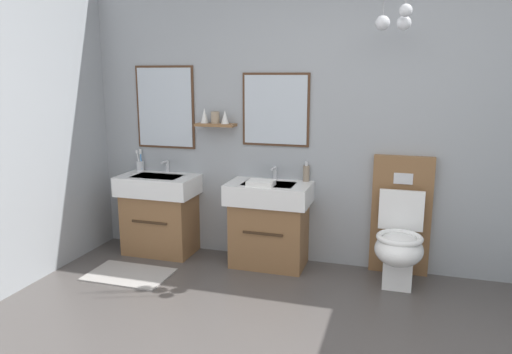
# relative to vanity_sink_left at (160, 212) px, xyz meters

# --- Properties ---
(wall_back) EXTENTS (5.06, 0.53, 2.74)m
(wall_back) POSITION_rel_vanity_sink_left_xyz_m (1.74, 0.25, 0.98)
(wall_back) COLOR #999EA3
(wall_back) RESTS_ON ground
(bath_mat) EXTENTS (0.68, 0.44, 0.01)m
(bath_mat) POSITION_rel_vanity_sink_left_xyz_m (0.00, -0.58, -0.39)
(bath_mat) COLOR #9E9993
(bath_mat) RESTS_ON ground
(vanity_sink_left) EXTENTS (0.71, 0.45, 0.74)m
(vanity_sink_left) POSITION_rel_vanity_sink_left_xyz_m (0.00, 0.00, 0.00)
(vanity_sink_left) COLOR brown
(vanity_sink_left) RESTS_ON ground
(tap_on_left_sink) EXTENTS (0.03, 0.13, 0.11)m
(tap_on_left_sink) POSITION_rel_vanity_sink_left_xyz_m (0.00, 0.16, 0.42)
(tap_on_left_sink) COLOR silver
(tap_on_left_sink) RESTS_ON vanity_sink_left
(vanity_sink_right) EXTENTS (0.71, 0.45, 0.74)m
(vanity_sink_right) POSITION_rel_vanity_sink_left_xyz_m (1.06, 0.00, 0.00)
(vanity_sink_right) COLOR brown
(vanity_sink_right) RESTS_ON ground
(tap_on_right_sink) EXTENTS (0.03, 0.13, 0.11)m
(tap_on_right_sink) POSITION_rel_vanity_sink_left_xyz_m (1.06, 0.16, 0.42)
(tap_on_right_sink) COLOR silver
(tap_on_right_sink) RESTS_ON vanity_sink_right
(toilet) EXTENTS (0.48, 0.62, 1.00)m
(toilet) POSITION_rel_vanity_sink_left_xyz_m (2.15, -0.01, -0.02)
(toilet) COLOR brown
(toilet) RESTS_ON ground
(toothbrush_cup) EXTENTS (0.07, 0.07, 0.21)m
(toothbrush_cup) POSITION_rel_vanity_sink_left_xyz_m (-0.27, 0.15, 0.40)
(toothbrush_cup) COLOR silver
(toothbrush_cup) RESTS_ON vanity_sink_left
(soap_dispenser) EXTENTS (0.06, 0.06, 0.17)m
(soap_dispenser) POSITION_rel_vanity_sink_left_xyz_m (1.34, 0.16, 0.42)
(soap_dispenser) COLOR gray
(soap_dispenser) RESTS_ON vanity_sink_right
(folded_hand_towel) EXTENTS (0.22, 0.16, 0.04)m
(folded_hand_towel) POSITION_rel_vanity_sink_left_xyz_m (1.02, -0.13, 0.37)
(folded_hand_towel) COLOR white
(folded_hand_towel) RESTS_ON vanity_sink_right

